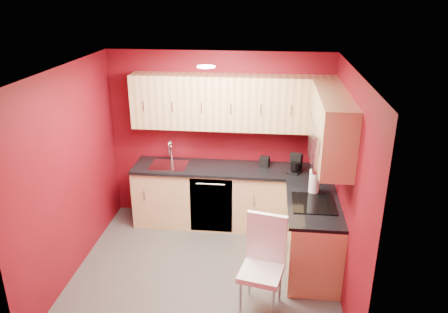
% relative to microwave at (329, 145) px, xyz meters
% --- Properties ---
extents(floor, '(3.20, 3.20, 0.00)m').
position_rel_microwave_xyz_m(floor, '(-1.39, -0.20, -1.66)').
color(floor, '#494744').
rests_on(floor, ground).
extents(ceiling, '(3.20, 3.20, 0.00)m').
position_rel_microwave_xyz_m(ceiling, '(-1.39, -0.20, 0.84)').
color(ceiling, white).
rests_on(ceiling, wall_back).
extents(wall_back, '(3.20, 0.00, 3.20)m').
position_rel_microwave_xyz_m(wall_back, '(-1.39, 1.30, -0.41)').
color(wall_back, maroon).
rests_on(wall_back, floor).
extents(wall_front, '(3.20, 0.00, 3.20)m').
position_rel_microwave_xyz_m(wall_front, '(-1.39, -1.70, -0.41)').
color(wall_front, maroon).
rests_on(wall_front, floor).
extents(wall_left, '(0.00, 3.00, 3.00)m').
position_rel_microwave_xyz_m(wall_left, '(-2.99, -0.20, -0.41)').
color(wall_left, maroon).
rests_on(wall_left, floor).
extents(wall_right, '(0.00, 3.00, 3.00)m').
position_rel_microwave_xyz_m(wall_right, '(0.21, -0.20, -0.41)').
color(wall_right, maroon).
rests_on(wall_right, floor).
extents(base_cabinets_back, '(2.80, 0.60, 0.87)m').
position_rel_microwave_xyz_m(base_cabinets_back, '(-1.19, 1.00, -1.22)').
color(base_cabinets_back, '#D6BD7A').
rests_on(base_cabinets_back, floor).
extents(base_cabinets_right, '(0.60, 1.30, 0.87)m').
position_rel_microwave_xyz_m(base_cabinets_right, '(-0.09, 0.05, -1.22)').
color(base_cabinets_right, '#D6BD7A').
rests_on(base_cabinets_right, floor).
extents(countertop_back, '(2.80, 0.63, 0.04)m').
position_rel_microwave_xyz_m(countertop_back, '(-1.19, 0.99, -0.77)').
color(countertop_back, black).
rests_on(countertop_back, base_cabinets_back).
extents(countertop_right, '(0.63, 1.27, 0.04)m').
position_rel_microwave_xyz_m(countertop_right, '(-0.11, 0.04, -0.77)').
color(countertop_right, black).
rests_on(countertop_right, base_cabinets_right).
extents(upper_cabinets_back, '(2.80, 0.35, 0.75)m').
position_rel_microwave_xyz_m(upper_cabinets_back, '(-1.19, 1.13, 0.17)').
color(upper_cabinets_back, '#E2B580').
rests_on(upper_cabinets_back, wall_back).
extents(upper_cabinets_right, '(0.35, 1.55, 0.75)m').
position_rel_microwave_xyz_m(upper_cabinets_right, '(0.03, 0.24, 0.23)').
color(upper_cabinets_right, '#E2B580').
rests_on(upper_cabinets_right, wall_right).
extents(microwave, '(0.42, 0.76, 0.42)m').
position_rel_microwave_xyz_m(microwave, '(0.00, 0.00, 0.00)').
color(microwave, silver).
rests_on(microwave, upper_cabinets_right).
extents(cooktop, '(0.50, 0.55, 0.01)m').
position_rel_microwave_xyz_m(cooktop, '(-0.11, 0.00, -0.74)').
color(cooktop, black).
rests_on(cooktop, countertop_right).
extents(sink, '(0.52, 0.42, 0.35)m').
position_rel_microwave_xyz_m(sink, '(-2.09, 1.00, -0.72)').
color(sink, silver).
rests_on(sink, countertop_back).
extents(dishwasher_front, '(0.60, 0.02, 0.82)m').
position_rel_microwave_xyz_m(dishwasher_front, '(-1.44, 0.71, -1.22)').
color(dishwasher_front, black).
rests_on(dishwasher_front, base_cabinets_back).
extents(downlight, '(0.20, 0.20, 0.01)m').
position_rel_microwave_xyz_m(downlight, '(-1.39, 0.10, 0.82)').
color(downlight, white).
rests_on(downlight, ceiling).
extents(coffee_maker, '(0.23, 0.26, 0.26)m').
position_rel_microwave_xyz_m(coffee_maker, '(-0.31, 0.90, -0.62)').
color(coffee_maker, black).
rests_on(coffee_maker, countertop_back).
extents(napkin_holder, '(0.15, 0.15, 0.14)m').
position_rel_microwave_xyz_m(napkin_holder, '(-0.72, 1.09, -0.68)').
color(napkin_holder, black).
rests_on(napkin_holder, countertop_back).
extents(paper_towel, '(0.18, 0.18, 0.30)m').
position_rel_microwave_xyz_m(paper_towel, '(-0.09, 0.30, -0.60)').
color(paper_towel, silver).
rests_on(paper_towel, countertop_right).
extents(dining_chair, '(0.52, 0.54, 1.08)m').
position_rel_microwave_xyz_m(dining_chair, '(-0.69, -0.81, -1.12)').
color(dining_chair, white).
rests_on(dining_chair, floor).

